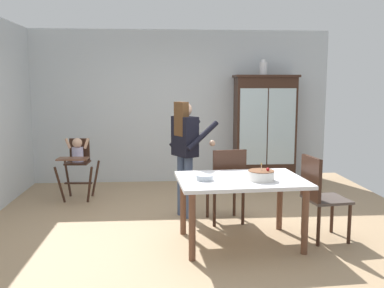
% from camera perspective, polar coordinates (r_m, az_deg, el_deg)
% --- Properties ---
extents(ground_plane, '(6.24, 6.24, 0.00)m').
position_cam_1_polar(ground_plane, '(5.31, -0.33, -11.28)').
color(ground_plane, tan).
extents(wall_back, '(5.32, 0.06, 2.70)m').
position_cam_1_polar(wall_back, '(7.65, -1.61, 4.98)').
color(wall_back, silver).
rests_on(wall_back, ground_plane).
extents(china_cabinet, '(1.11, 0.48, 1.91)m').
position_cam_1_polar(china_cabinet, '(7.63, 9.69, 1.94)').
color(china_cabinet, '#382116').
rests_on(china_cabinet, ground_plane).
extents(ceramic_vase, '(0.13, 0.13, 0.27)m').
position_cam_1_polar(ceramic_vase, '(7.58, 9.53, 10.00)').
color(ceramic_vase, white).
rests_on(ceramic_vase, china_cabinet).
extents(high_chair_with_toddler, '(0.60, 0.70, 0.95)m').
position_cam_1_polar(high_chair_with_toddler, '(6.69, -15.09, -1.73)').
color(high_chair_with_toddler, '#382116').
rests_on(high_chair_with_toddler, ground_plane).
extents(adult_person, '(0.66, 0.66, 1.53)m').
position_cam_1_polar(adult_person, '(5.58, -0.90, -0.09)').
color(adult_person, '#3D4C6B').
rests_on(adult_person, ground_plane).
extents(dining_table, '(1.42, 1.04, 0.74)m').
position_cam_1_polar(dining_table, '(4.70, 6.54, -5.73)').
color(dining_table, silver).
rests_on(dining_table, ground_plane).
extents(birthday_cake, '(0.28, 0.28, 0.19)m').
position_cam_1_polar(birthday_cake, '(4.59, 9.24, -4.16)').
color(birthday_cake, white).
rests_on(birthday_cake, dining_table).
extents(serving_bowl, '(0.18, 0.18, 0.05)m').
position_cam_1_polar(serving_bowl, '(4.55, 1.69, -4.52)').
color(serving_bowl, '#B2BCC6').
rests_on(serving_bowl, dining_table).
extents(dining_chair_far_side, '(0.49, 0.49, 0.96)m').
position_cam_1_polar(dining_chair_far_side, '(5.38, 4.74, -4.90)').
color(dining_chair_far_side, '#382116').
rests_on(dining_chair_far_side, ground_plane).
extents(dining_chair_right_end, '(0.49, 0.49, 0.96)m').
position_cam_1_polar(dining_chair_right_end, '(5.01, 16.59, -6.17)').
color(dining_chair_right_end, '#382116').
rests_on(dining_chair_right_end, ground_plane).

